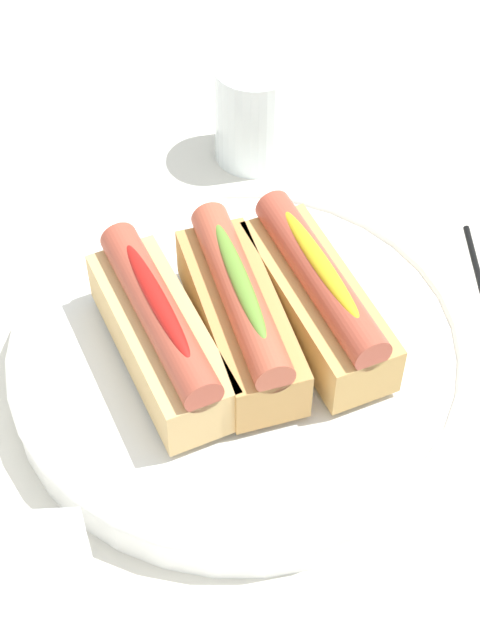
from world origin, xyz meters
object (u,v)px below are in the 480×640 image
object	(u,v)px
serving_bowl	(240,354)
water_glass	(254,117)
hotdog_front	(317,293)
hotdog_back	(240,312)
hotdog_side	(160,332)

from	to	relation	value
serving_bowl	water_glass	xyz separation A→B (m)	(0.24, -0.03, 0.02)
serving_bowl	hotdog_front	bearing A→B (deg)	-77.28
hotdog_front	water_glass	xyz separation A→B (m)	(0.23, 0.02, -0.03)
hotdog_back	water_glass	distance (m)	0.24
hotdog_front	water_glass	distance (m)	0.23
serving_bowl	hotdog_back	bearing A→B (deg)	0.00
hotdog_back	hotdog_side	xyz separation A→B (m)	(-0.01, 0.05, 0.00)
hotdog_back	water_glass	xyz separation A→B (m)	(0.24, -0.03, -0.03)
serving_bowl	hotdog_front	xyz separation A→B (m)	(0.01, -0.05, 0.04)
hotdog_front	hotdog_side	bearing A→B (deg)	102.72
hotdog_side	hotdog_front	bearing A→B (deg)	-77.28
serving_bowl	hotdog_front	size ratio (longest dim) A/B	2.04
serving_bowl	water_glass	distance (m)	0.24
serving_bowl	hotdog_front	distance (m)	0.07
hotdog_back	hotdog_side	size ratio (longest dim) A/B	0.99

